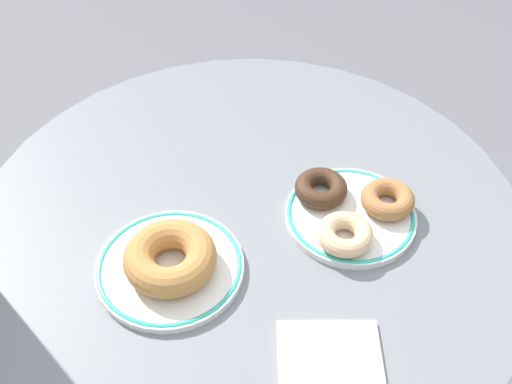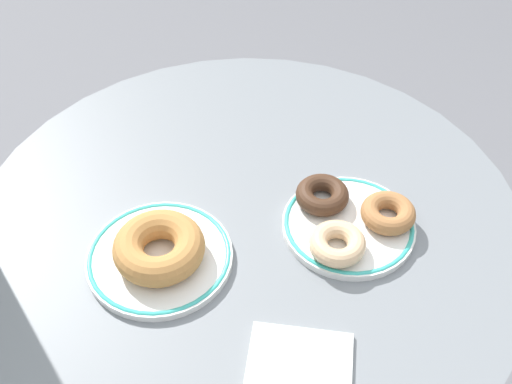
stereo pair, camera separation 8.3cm
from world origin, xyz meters
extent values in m
cylinder|color=slate|center=(0.00, 0.00, 0.72)|extent=(0.75, 0.75, 0.02)
cylinder|color=slate|center=(0.00, 0.00, 0.37)|extent=(0.06, 0.06, 0.69)
cylinder|color=white|center=(-0.12, -0.05, 0.73)|extent=(0.18, 0.18, 0.01)
torus|color=#38B2A8|center=(-0.12, -0.05, 0.74)|extent=(0.18, 0.18, 0.01)
cylinder|color=white|center=(0.12, -0.05, 0.73)|extent=(0.17, 0.17, 0.01)
torus|color=#38B2A8|center=(0.12, -0.05, 0.74)|extent=(0.17, 0.17, 0.01)
torus|color=#BC7F42|center=(-0.12, -0.06, 0.76)|extent=(0.15, 0.15, 0.04)
torus|color=#A36B3D|center=(0.17, -0.06, 0.75)|extent=(0.07, 0.07, 0.02)
torus|color=#422819|center=(0.10, -0.01, 0.75)|extent=(0.10, 0.10, 0.02)
torus|color=#E0B789|center=(0.09, -0.10, 0.75)|extent=(0.10, 0.10, 0.02)
cube|color=white|center=(0.00, -0.25, 0.73)|extent=(0.15, 0.17, 0.01)
camera|label=1|loc=(-0.19, -0.53, 1.35)|focal=43.88mm
camera|label=2|loc=(-0.11, -0.56, 1.35)|focal=43.88mm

